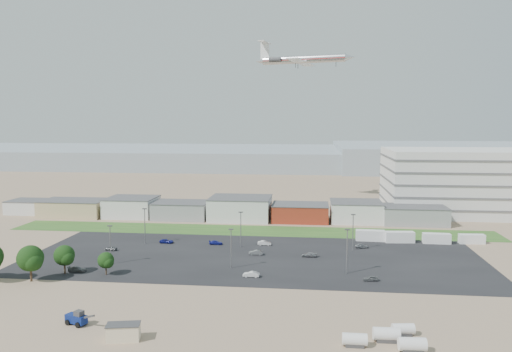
# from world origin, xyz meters

# --- Properties ---
(ground) EXTENTS (700.00, 700.00, 0.00)m
(ground) POSITION_xyz_m (0.00, 0.00, 0.00)
(ground) COLOR #816A52
(ground) RESTS_ON ground
(parking_lot) EXTENTS (120.00, 50.00, 0.01)m
(parking_lot) POSITION_xyz_m (5.00, 20.00, 0.01)
(parking_lot) COLOR black
(parking_lot) RESTS_ON ground
(grass_strip) EXTENTS (160.00, 16.00, 0.02)m
(grass_strip) POSITION_xyz_m (0.00, 52.00, 0.01)
(grass_strip) COLOR #295620
(grass_strip) RESTS_ON ground
(hills_backdrop) EXTENTS (700.00, 200.00, 9.00)m
(hills_backdrop) POSITION_xyz_m (40.00, 315.00, 4.50)
(hills_backdrop) COLOR gray
(hills_backdrop) RESTS_ON ground
(building_row) EXTENTS (170.00, 20.00, 8.00)m
(building_row) POSITION_xyz_m (-17.00, 71.00, 4.00)
(building_row) COLOR silver
(building_row) RESTS_ON ground
(parking_garage) EXTENTS (80.00, 40.00, 25.00)m
(parking_garage) POSITION_xyz_m (90.00, 95.00, 12.50)
(parking_garage) COLOR silver
(parking_garage) RESTS_ON ground
(portable_shed) EXTENTS (5.94, 3.91, 2.76)m
(portable_shed) POSITION_xyz_m (-10.30, -33.27, 1.38)
(portable_shed) COLOR beige
(portable_shed) RESTS_ON ground
(telehandler) EXTENTS (6.76, 4.29, 2.68)m
(telehandler) POSITION_xyz_m (-20.94, -28.14, 1.34)
(telehandler) COLOR navy
(telehandler) RESTS_ON ground
(storage_tank_nw) EXTENTS (4.32, 2.23, 2.57)m
(storage_tank_nw) POSITION_xyz_m (32.49, -28.92, 1.28)
(storage_tank_nw) COLOR silver
(storage_tank_nw) RESTS_ON ground
(storage_tank_ne) EXTENTS (3.88, 2.32, 2.19)m
(storage_tank_ne) POSITION_xyz_m (35.63, -26.13, 1.10)
(storage_tank_ne) COLOR silver
(storage_tank_ne) RESTS_ON ground
(storage_tank_sw) EXTENTS (3.93, 1.98, 2.35)m
(storage_tank_sw) POSITION_xyz_m (27.21, -31.30, 1.18)
(storage_tank_sw) COLOR silver
(storage_tank_sw) RESTS_ON ground
(storage_tank_se) EXTENTS (4.30, 2.29, 2.52)m
(storage_tank_se) POSITION_xyz_m (35.94, -32.30, 1.26)
(storage_tank_se) COLOR silver
(storage_tank_se) RESTS_ON ground
(box_trailer_a) EXTENTS (8.65, 2.99, 3.21)m
(box_trailer_a) POSITION_xyz_m (37.81, 41.86, 1.60)
(box_trailer_a) COLOR silver
(box_trailer_a) RESTS_ON ground
(box_trailer_b) EXTENTS (8.78, 3.46, 3.21)m
(box_trailer_b) POSITION_xyz_m (46.26, 40.77, 1.61)
(box_trailer_b) COLOR silver
(box_trailer_b) RESTS_ON ground
(box_trailer_c) EXTENTS (7.98, 2.69, 2.97)m
(box_trailer_c) POSITION_xyz_m (56.90, 40.64, 1.48)
(box_trailer_c) COLOR silver
(box_trailer_c) RESTS_ON ground
(box_trailer_d) EXTENTS (7.44, 2.75, 2.74)m
(box_trailer_d) POSITION_xyz_m (67.20, 41.63, 1.37)
(box_trailer_d) COLOR silver
(box_trailer_d) RESTS_ON ground
(tree_mid) EXTENTS (6.22, 6.22, 9.33)m
(tree_mid) POSITION_xyz_m (-42.37, -6.24, 4.66)
(tree_mid) COLOR black
(tree_mid) RESTS_ON ground
(tree_right) EXTENTS (5.15, 5.15, 7.73)m
(tree_right) POSITION_xyz_m (-37.73, 0.18, 3.86)
(tree_right) COLOR black
(tree_right) RESTS_ON ground
(tree_near) EXTENTS (4.07, 4.07, 6.10)m
(tree_near) POSITION_xyz_m (-27.64, 0.39, 3.05)
(tree_near) COLOR black
(tree_near) RESTS_ON ground
(lightpole_front_l) EXTENTS (1.16, 0.48, 9.88)m
(lightpole_front_l) POSITION_xyz_m (-30.10, 9.08, 4.94)
(lightpole_front_l) COLOR slate
(lightpole_front_l) RESTS_ON ground
(lightpole_front_m) EXTENTS (1.15, 0.48, 9.80)m
(lightpole_front_m) POSITION_xyz_m (0.68, 8.89, 4.90)
(lightpole_front_m) COLOR slate
(lightpole_front_m) RESTS_ON ground
(lightpole_front_r) EXTENTS (1.26, 0.52, 10.67)m
(lightpole_front_r) POSITION_xyz_m (28.53, 7.72, 5.33)
(lightpole_front_r) COLOR slate
(lightpole_front_r) RESTS_ON ground
(lightpole_back_l) EXTENTS (1.24, 0.52, 10.54)m
(lightpole_back_l) POSITION_xyz_m (-28.54, 30.63, 5.27)
(lightpole_back_l) COLOR slate
(lightpole_back_l) RESTS_ON ground
(lightpole_back_m) EXTENTS (1.20, 0.50, 10.20)m
(lightpole_back_m) POSITION_xyz_m (0.03, 30.04, 5.10)
(lightpole_back_m) COLOR slate
(lightpole_back_m) RESTS_ON ground
(lightpole_back_r) EXTENTS (1.20, 0.50, 10.24)m
(lightpole_back_r) POSITION_xyz_m (31.63, 29.72, 5.12)
(lightpole_back_r) COLOR slate
(lightpole_back_r) RESTS_ON ground
(airliner) EXTENTS (49.39, 39.19, 12.88)m
(airliner) POSITION_xyz_m (15.94, 107.19, 62.20)
(airliner) COLOR silver
(parked_car_2) EXTENTS (3.54, 1.76, 1.16)m
(parked_car_2) POSITION_xyz_m (33.55, 2.65, 0.58)
(parked_car_2) COLOR #595B5E
(parked_car_2) RESTS_ON ground
(parked_car_5) EXTENTS (3.46, 1.56, 1.15)m
(parked_car_5) POSITION_xyz_m (-35.43, 21.81, 0.58)
(parked_car_5) COLOR #595B5E
(parked_car_5) RESTS_ON ground
(parked_car_6) EXTENTS (4.00, 1.72, 1.15)m
(parked_car_6) POSITION_xyz_m (-7.64, 31.94, 0.57)
(parked_car_6) COLOR navy
(parked_car_6) RESTS_ON ground
(parked_car_7) EXTENTS (3.86, 1.37, 1.27)m
(parked_car_7) POSITION_xyz_m (5.28, 21.95, 0.63)
(parked_car_7) COLOR #595B5E
(parked_car_7) RESTS_ON ground
(parked_car_8) EXTENTS (3.86, 1.89, 1.27)m
(parked_car_8) POSITION_xyz_m (34.37, 32.54, 0.63)
(parked_car_8) COLOR #A5A5AA
(parked_car_8) RESTS_ON ground
(parked_car_9) EXTENTS (4.27, 2.32, 1.14)m
(parked_car_9) POSITION_xyz_m (-22.48, 32.01, 0.57)
(parked_car_9) COLOR navy
(parked_car_9) RESTS_ON ground
(parked_car_10) EXTENTS (4.30, 1.80, 1.24)m
(parked_car_10) POSITION_xyz_m (-35.52, 1.85, 0.62)
(parked_car_10) COLOR #595B5E
(parked_car_10) RESTS_ON ground
(parked_car_11) EXTENTS (3.97, 1.50, 1.29)m
(parked_car_11) POSITION_xyz_m (6.58, 32.77, 0.65)
(parked_car_11) COLOR silver
(parked_car_11) RESTS_ON ground
(parked_car_12) EXTENTS (4.07, 1.67, 1.18)m
(parked_car_12) POSITION_xyz_m (19.54, 21.28, 0.59)
(parked_car_12) COLOR #A5A5AA
(parked_car_12) RESTS_ON ground
(parked_car_13) EXTENTS (3.90, 1.54, 1.26)m
(parked_car_13) POSITION_xyz_m (6.41, 2.55, 0.63)
(parked_car_13) COLOR silver
(parked_car_13) RESTS_ON ground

